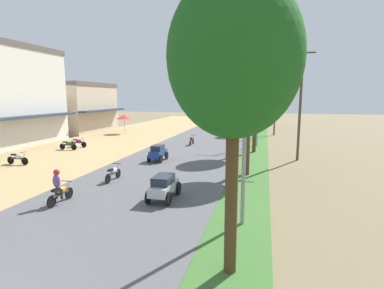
{
  "coord_description": "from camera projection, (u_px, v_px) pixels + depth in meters",
  "views": [
    {
      "loc": [
        6.52,
        -3.2,
        5.01
      ],
      "look_at": [
        0.97,
        19.73,
        1.23
      ],
      "focal_mm": 28.17,
      "sensor_mm": 36.0,
      "label": 1
    }
  ],
  "objects": [
    {
      "name": "parked_motorbike_fifth",
      "position": [
        78.0,
        142.0,
        29.6
      ],
      "size": [
        1.8,
        0.54,
        0.94
      ],
      "color": "black",
      "rests_on": "dirt_shoulder"
    },
    {
      "name": "shophouse_far",
      "position": [
        75.0,
        107.0,
        42.98
      ],
      "size": [
        9.3,
        10.51,
        6.9
      ],
      "color": "#C6B299",
      "rests_on": "ground"
    },
    {
      "name": "utility_pole_near",
      "position": [
        300.0,
        102.0,
        23.19
      ],
      "size": [
        1.8,
        0.2,
        8.75
      ],
      "color": "brown",
      "rests_on": "ground"
    },
    {
      "name": "streetlamp_mid",
      "position": [
        258.0,
        105.0,
        29.72
      ],
      "size": [
        3.16,
        0.2,
        7.03
      ],
      "color": "gray",
      "rests_on": "median_strip"
    },
    {
      "name": "utility_pole_far",
      "position": [
        275.0,
        99.0,
        38.55
      ],
      "size": [
        1.8,
        0.2,
        9.02
      ],
      "color": "brown",
      "rests_on": "ground"
    },
    {
      "name": "car_sedan_silver",
      "position": [
        164.0,
        186.0,
        14.53
      ],
      "size": [
        1.1,
        2.26,
        1.19
      ],
      "color": "#B7BCC1",
      "rests_on": "road_strip"
    },
    {
      "name": "streetlamp_near",
      "position": [
        245.0,
        100.0,
        11.12
      ],
      "size": [
        3.16,
        0.2,
        8.41
      ],
      "color": "gray",
      "rests_on": "median_strip"
    },
    {
      "name": "median_tree_fourth",
      "position": [
        258.0,
        87.0,
        40.34
      ],
      "size": [
        2.94,
        2.94,
        7.86
      ],
      "color": "#4C351E",
      "rests_on": "median_strip"
    },
    {
      "name": "median_tree_fifth",
      "position": [
        259.0,
        93.0,
        46.47
      ],
      "size": [
        4.1,
        4.1,
        7.8
      ],
      "color": "#4C351E",
      "rests_on": "median_strip"
    },
    {
      "name": "median_tree_nearest",
      "position": [
        234.0,
        59.0,
        7.72
      ],
      "size": [
        3.49,
        3.49,
        8.06
      ],
      "color": "#4C351E",
      "rests_on": "median_strip"
    },
    {
      "name": "parked_motorbike_third",
      "position": [
        18.0,
        158.0,
        22.07
      ],
      "size": [
        1.8,
        0.54,
        0.94
      ],
      "color": "black",
      "rests_on": "dirt_shoulder"
    },
    {
      "name": "motorbike_ahead_third",
      "position": [
        59.0,
        187.0,
        13.9
      ],
      "size": [
        0.54,
        1.8,
        1.66
      ],
      "color": "black",
      "rests_on": "road_strip"
    },
    {
      "name": "median_tree_third",
      "position": [
        256.0,
        72.0,
        26.01
      ],
      "size": [
        2.98,
        2.98,
        8.74
      ],
      "color": "#4C351E",
      "rests_on": "median_strip"
    },
    {
      "name": "median_tree_second",
      "position": [
        248.0,
        93.0,
        18.54
      ],
      "size": [
        3.42,
        3.42,
        6.81
      ],
      "color": "#4C351E",
      "rests_on": "median_strip"
    },
    {
      "name": "parked_motorbike_fourth",
      "position": [
        68.0,
        145.0,
        28.17
      ],
      "size": [
        1.8,
        0.54,
        0.94
      ],
      "color": "black",
      "rests_on": "dirt_shoulder"
    },
    {
      "name": "motorbike_ahead_fifth",
      "position": [
        192.0,
        140.0,
        31.02
      ],
      "size": [
        0.54,
        1.8,
        0.94
      ],
      "color": "black",
      "rests_on": "road_strip"
    },
    {
      "name": "motorbike_ahead_fourth",
      "position": [
        113.0,
        172.0,
        17.78
      ],
      "size": [
        0.54,
        1.8,
        0.94
      ],
      "color": "black",
      "rests_on": "road_strip"
    },
    {
      "name": "streetlamp_far",
      "position": [
        261.0,
        100.0,
        54.26
      ],
      "size": [
        3.16,
        0.2,
        7.47
      ],
      "color": "gray",
      "rests_on": "median_strip"
    },
    {
      "name": "vendor_umbrella",
      "position": [
        124.0,
        117.0,
        40.26
      ],
      "size": [
        2.2,
        2.2,
        2.52
      ],
      "color": "#99999E",
      "rests_on": "dirt_shoulder"
    },
    {
      "name": "car_hatchback_blue",
      "position": [
        158.0,
        152.0,
        23.23
      ],
      "size": [
        1.04,
        2.0,
        1.23
      ],
      "color": "navy",
      "rests_on": "road_strip"
    }
  ]
}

